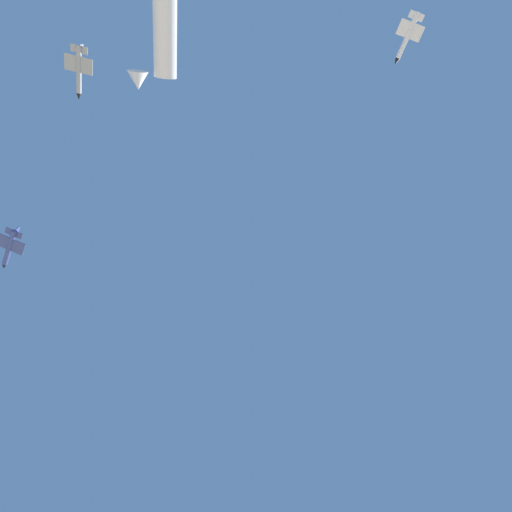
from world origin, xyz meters
The scene contains 3 objects.
chase_jet_lead centered at (-51.09, 94.05, 143.17)m, with size 11.15×14.11×4.00m.
chase_jet_left_wing centered at (80.44, 78.40, 104.96)m, with size 13.20×12.44×4.00m.
chase_jet_trailing centered at (46.15, 115.64, 130.05)m, with size 10.32×14.53×4.00m.
Camera 1 is at (-6.91, 111.00, 4.36)m, focal length 27.24 mm.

